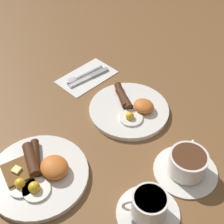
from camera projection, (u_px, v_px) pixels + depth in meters
name	position (u px, v px, depth m)	size (l,w,h in m)	color
ground_plane	(129.00, 111.00, 0.98)	(3.00, 3.00, 0.00)	brown
breakfast_plate_near	(130.00, 108.00, 0.97)	(0.25, 0.25, 0.04)	white
breakfast_plate_far	(38.00, 173.00, 0.80)	(0.26, 0.26, 0.05)	white
teacup_near	(187.00, 165.00, 0.80)	(0.17, 0.17, 0.07)	white
teacup_far	(148.00, 207.00, 0.71)	(0.15, 0.15, 0.07)	white
napkin	(87.00, 77.00, 1.10)	(0.12, 0.20, 0.01)	white
knife	(91.00, 76.00, 1.10)	(0.03, 0.17, 0.01)	silver
spoon	(76.00, 78.00, 1.09)	(0.03, 0.16, 0.01)	silver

